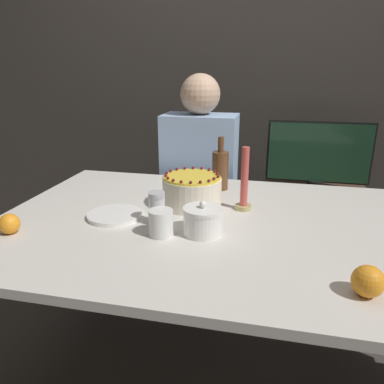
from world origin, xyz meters
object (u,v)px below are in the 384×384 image
(cake, at_px, (192,191))
(candle, at_px, (244,185))
(tv_monitor, at_px, (319,154))
(sugar_bowl, at_px, (203,221))
(sugar_shaker, at_px, (157,208))
(person_man_blue_shirt, at_px, (200,202))
(bottle, at_px, (220,169))

(cake, relative_size, candle, 0.94)
(candle, distance_m, tv_monitor, 1.03)
(sugar_bowl, xyz_separation_m, tv_monitor, (0.48, 1.22, -0.02))
(sugar_shaker, xyz_separation_m, candle, (0.29, 0.21, 0.04))
(sugar_shaker, bearing_deg, sugar_bowl, -14.20)
(sugar_shaker, relative_size, candle, 0.48)
(person_man_blue_shirt, bearing_deg, sugar_shaker, 90.78)
(sugar_shaker, distance_m, person_man_blue_shirt, 0.85)
(cake, height_order, sugar_bowl, cake)
(tv_monitor, bearing_deg, candle, -110.99)
(candle, bearing_deg, cake, -178.38)
(candle, xyz_separation_m, person_man_blue_shirt, (-0.30, 0.60, -0.31))
(sugar_bowl, bearing_deg, cake, 110.70)
(person_man_blue_shirt, bearing_deg, candle, 116.44)
(candle, xyz_separation_m, bottle, (-0.13, 0.24, -0.01))
(sugar_shaker, bearing_deg, person_man_blue_shirt, 90.78)
(cake, relative_size, tv_monitor, 0.38)
(cake, xyz_separation_m, sugar_bowl, (0.10, -0.25, -0.01))
(sugar_shaker, relative_size, bottle, 0.50)
(sugar_bowl, relative_size, sugar_shaker, 1.11)
(bottle, xyz_separation_m, person_man_blue_shirt, (-0.17, 0.36, -0.30))
(candle, bearing_deg, bottle, 118.73)
(bottle, height_order, person_man_blue_shirt, person_man_blue_shirt)
(sugar_shaker, relative_size, tv_monitor, 0.19)
(sugar_shaker, height_order, candle, candle)
(cake, distance_m, person_man_blue_shirt, 0.67)
(sugar_shaker, height_order, tv_monitor, tv_monitor)
(cake, height_order, tv_monitor, tv_monitor)
(cake, distance_m, sugar_shaker, 0.22)
(sugar_bowl, distance_m, person_man_blue_shirt, 0.91)
(bottle, distance_m, person_man_blue_shirt, 0.50)
(sugar_bowl, bearing_deg, candle, 66.77)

